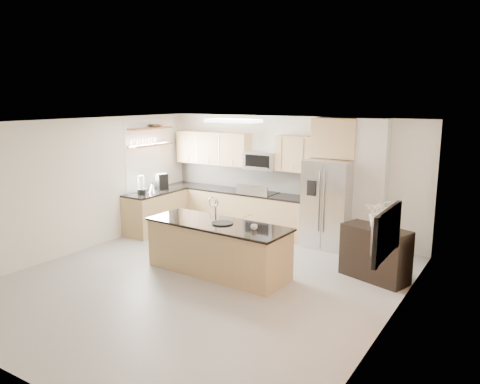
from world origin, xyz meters
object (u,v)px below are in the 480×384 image
Objects in this scene: coffee_maker at (162,182)px; flower_vase at (380,205)px; platter at (222,223)px; blender at (141,186)px; credenza at (375,253)px; kettle at (152,188)px; island at (218,248)px; television at (378,232)px; refrigerator at (329,204)px; bowl at (155,125)px; cup at (254,227)px; range at (258,213)px; microwave at (262,160)px.

flower_vase reaches higher than coffee_maker.
blender is (-2.77, 0.95, 0.21)m from platter.
kettle is (-5.02, 0.11, 0.58)m from credenza.
coffee_maker is (-2.69, 1.63, 0.65)m from island.
credenza is at bearing -120.76° from flower_vase.
flower_vase is (0.02, 0.04, 0.82)m from credenza.
television is at bearing -13.71° from platter.
platter is (-2.30, -1.13, 0.45)m from credenza.
bowl is at bearing -169.15° from refrigerator.
refrigerator reaches higher than credenza.
blender is at bearing 164.00° from cup.
coffee_maker is (-3.75, -0.76, 0.20)m from refrigerator.
platter is 0.34× the size of television.
bowl is (-2.85, 1.64, 1.94)m from island.
bowl reaches higher than coffee_maker.
platter is 2.62m from flower_vase.
flower_vase is at bearing 26.63° from platter.
refrigerator is at bearing 17.41° from kettle.
refrigerator is 4.49× the size of bowl.
flower_vase reaches higher than range.
kettle is (-2.02, -1.33, -0.60)m from microwave.
refrigerator reaches higher than platter.
kettle is 0.22× the size of television.
range is 1.53× the size of flower_vase.
cup is at bearing -62.69° from microwave.
coffee_maker is at bearing 99.95° from kettle.
coffee_maker is (-2.09, -0.93, -0.54)m from microwave.
television is at bearing -58.96° from refrigerator.
cup is 0.46× the size of kettle.
platter is 0.50× the size of flower_vase.
platter is (-0.97, -2.39, 0.00)m from refrigerator.
range reaches higher than credenza.
kettle is (-2.72, 1.23, 0.13)m from platter.
microwave is 1.92× the size of bowl.
flower_vase is at bearing -42.16° from refrigerator.
credenza is 10.11× the size of cup.
credenza is (2.99, -1.43, -1.18)m from microwave.
flower_vase reaches higher than platter.
television is (5.61, -2.32, 0.26)m from coffee_maker.
range is 1.02× the size of credenza.
refrigerator reaches higher than island.
blender is (-5.07, -0.18, 0.65)m from credenza.
blender reaches higher than island.
range is 1.06× the size of television.
blender is at bearing -88.32° from coffee_maker.
kettle is at bearing -163.49° from credenza.
refrigerator is 4.01m from blender.
flower_vase is at bearing -24.85° from microwave.
microwave is at bearing 155.15° from flower_vase.
island is 2.64m from credenza.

